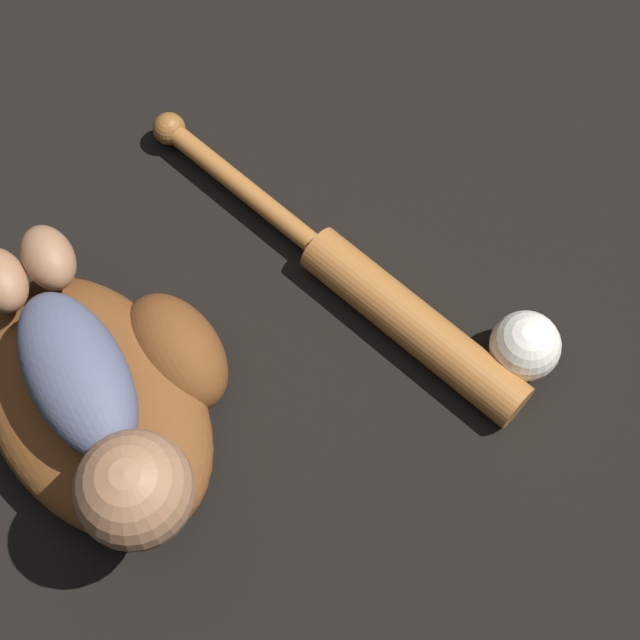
# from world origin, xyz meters

# --- Properties ---
(ground_plane) EXTENTS (6.00, 6.00, 0.00)m
(ground_plane) POSITION_xyz_m (0.00, 0.00, 0.00)
(ground_plane) COLOR black
(baseball_glove) EXTENTS (0.36, 0.31, 0.09)m
(baseball_glove) POSITION_xyz_m (-0.04, 0.06, 0.05)
(baseball_glove) COLOR brown
(baseball_glove) RESTS_ON ground
(baby_figure) EXTENTS (0.35, 0.19, 0.11)m
(baby_figure) POSITION_xyz_m (0.00, 0.05, 0.14)
(baby_figure) COLOR #4C516B
(baby_figure) RESTS_ON baseball_glove
(baseball_bat) EXTENTS (0.45, 0.33, 0.05)m
(baseball_bat) POSITION_xyz_m (-0.10, 0.35, 0.03)
(baseball_bat) COLOR #9E602D
(baseball_bat) RESTS_ON ground
(baseball) EXTENTS (0.07, 0.07, 0.07)m
(baseball) POSITION_xyz_m (-0.00, 0.48, 0.04)
(baseball) COLOR silver
(baseball) RESTS_ON ground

